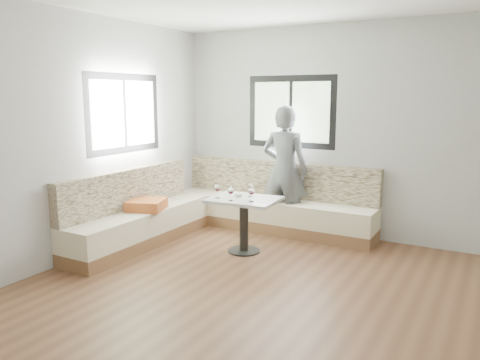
# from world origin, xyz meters

# --- Properties ---
(room) EXTENTS (5.01, 5.01, 2.81)m
(room) POSITION_xyz_m (-0.08, 0.08, 1.41)
(room) COLOR brown
(room) RESTS_ON ground
(banquette) EXTENTS (2.90, 2.80, 0.95)m
(banquette) POSITION_xyz_m (-1.59, 1.63, 0.33)
(banquette) COLOR brown
(banquette) RESTS_ON ground
(table) EXTENTS (0.85, 0.68, 0.67)m
(table) POSITION_xyz_m (-0.94, 1.22, 0.50)
(table) COLOR black
(table) RESTS_ON ground
(person) EXTENTS (0.66, 0.45, 1.75)m
(person) POSITION_xyz_m (-0.85, 2.19, 0.88)
(person) COLOR #5A5F62
(person) RESTS_ON ground
(olive_ramekin) EXTENTS (0.10, 0.10, 0.04)m
(olive_ramekin) POSITION_xyz_m (-1.04, 1.26, 0.69)
(olive_ramekin) COLOR white
(olive_ramekin) RESTS_ON table
(wine_glass_a) EXTENTS (0.08, 0.08, 0.17)m
(wine_glass_a) POSITION_xyz_m (-1.22, 1.08, 0.79)
(wine_glass_a) COLOR white
(wine_glass_a) RESTS_ON table
(wine_glass_b) EXTENTS (0.08, 0.08, 0.17)m
(wine_glass_b) POSITION_xyz_m (-1.00, 1.02, 0.79)
(wine_glass_b) COLOR white
(wine_glass_b) RESTS_ON table
(wine_glass_c) EXTENTS (0.08, 0.08, 0.17)m
(wine_glass_c) POSITION_xyz_m (-0.78, 1.10, 0.79)
(wine_glass_c) COLOR white
(wine_glass_c) RESTS_ON table
(wine_glass_d) EXTENTS (0.08, 0.08, 0.17)m
(wine_glass_d) POSITION_xyz_m (-0.92, 1.34, 0.79)
(wine_glass_d) COLOR white
(wine_glass_d) RESTS_ON table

